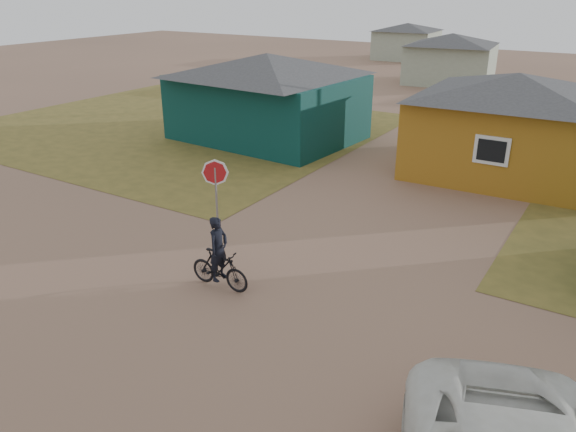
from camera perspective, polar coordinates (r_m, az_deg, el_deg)
The scene contains 8 objects.
ground at distance 12.79m, azimuth -4.23°, elevation -10.53°, with size 120.00×120.00×0.00m, color #8D6751.
grass_nw at distance 30.53m, azimuth -11.30°, elevation 8.97°, with size 20.00×18.00×0.00m, color olive.
house_teal at distance 27.10m, azimuth -2.12°, elevation 12.13°, with size 8.93×7.08×4.00m.
house_yellow at distance 23.44m, azimuth 21.82°, elevation 8.75°, with size 7.72×6.76×3.90m.
house_pale_west at distance 44.64m, azimuth 16.18°, elevation 15.17°, with size 7.04×6.15×3.60m.
house_pale_north at distance 58.50m, azimuth 11.95°, elevation 17.03°, with size 6.28×5.81×3.40m.
stop_sign at distance 16.21m, azimuth -7.38°, elevation 3.62°, with size 0.77×0.17×2.38m.
cyclist at distance 13.81m, azimuth -7.01°, elevation -4.71°, with size 1.67×0.61×1.87m.
Camera 1 is at (6.45, -8.56, 6.98)m, focal length 35.00 mm.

